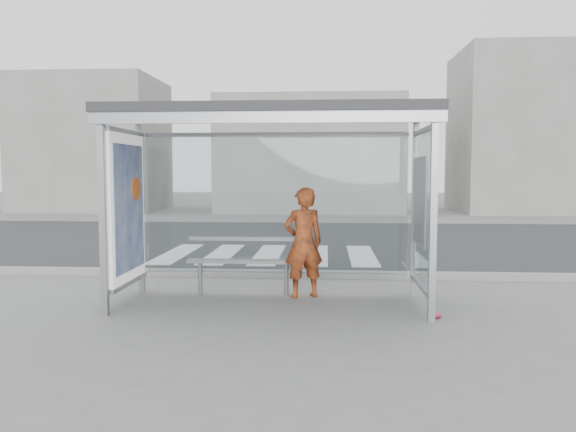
% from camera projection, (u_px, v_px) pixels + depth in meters
% --- Properties ---
extents(ground, '(80.00, 80.00, 0.00)m').
position_uv_depth(ground, '(271.00, 305.00, 7.55)').
color(ground, slate).
rests_on(ground, ground).
extents(road, '(30.00, 10.00, 0.01)m').
position_uv_depth(road, '(297.00, 240.00, 14.51)').
color(road, '#2D2D30').
rests_on(road, ground).
extents(curb, '(30.00, 0.18, 0.12)m').
position_uv_depth(curb, '(282.00, 274.00, 9.48)').
color(curb, gray).
rests_on(curb, ground).
extents(crosswalk, '(4.55, 3.00, 0.00)m').
position_uv_depth(crosswalk, '(268.00, 255.00, 12.05)').
color(crosswalk, silver).
rests_on(crosswalk, ground).
extents(bus_shelter, '(4.25, 1.65, 2.62)m').
position_uv_depth(bus_shelter, '(243.00, 157.00, 7.47)').
color(bus_shelter, gray).
rests_on(bus_shelter, ground).
extents(building_left, '(6.00, 5.00, 6.00)m').
position_uv_depth(building_left, '(94.00, 145.00, 25.89)').
color(building_left, gray).
rests_on(building_left, ground).
extents(building_center, '(8.00, 5.00, 5.00)m').
position_uv_depth(building_center, '(310.00, 155.00, 25.25)').
color(building_center, gray).
rests_on(building_center, ground).
extents(building_right, '(5.00, 5.00, 7.00)m').
position_uv_depth(building_right, '(516.00, 132.00, 24.55)').
color(building_right, gray).
rests_on(building_right, ground).
extents(person, '(0.66, 0.54, 1.57)m').
position_uv_depth(person, '(303.00, 243.00, 7.95)').
color(person, '#E95615').
rests_on(person, ground).
extents(bench, '(1.62, 0.21, 0.84)m').
position_uv_depth(bench, '(243.00, 261.00, 8.12)').
color(bench, slate).
rests_on(bench, ground).
extents(soda_can, '(0.14, 0.12, 0.07)m').
position_uv_depth(soda_can, '(435.00, 316.00, 6.83)').
color(soda_can, '#C1385D').
rests_on(soda_can, ground).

